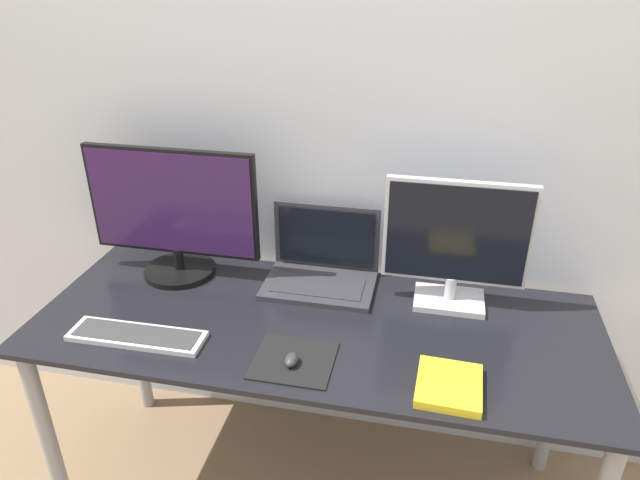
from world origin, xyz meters
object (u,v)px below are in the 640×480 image
at_px(keyboard, 137,336).
at_px(book, 449,386).
at_px(mouse, 291,360).
at_px(monitor_left, 173,214).
at_px(monitor_right, 456,243).
at_px(laptop, 322,265).

xyz_separation_m(keyboard, book, (0.92, -0.03, 0.00)).
bearing_deg(mouse, monitor_left, 141.28).
distance_m(monitor_right, book, 0.48).
bearing_deg(keyboard, book, -2.07).
bearing_deg(laptop, monitor_right, -6.37).
height_order(laptop, book, laptop).
bearing_deg(book, monitor_right, 90.68).
xyz_separation_m(monitor_left, monitor_right, (0.95, 0.00, -0.01)).
bearing_deg(monitor_right, laptop, 173.63).
distance_m(keyboard, mouse, 0.49).
height_order(monitor_left, monitor_right, monitor_left).
bearing_deg(mouse, laptop, 91.46).
distance_m(laptop, keyboard, 0.65).
height_order(monitor_right, keyboard, monitor_right).
xyz_separation_m(monitor_left, mouse, (0.53, -0.42, -0.21)).
xyz_separation_m(monitor_right, mouse, (-0.43, -0.42, -0.20)).
bearing_deg(mouse, monitor_right, 44.67).
relative_size(monitor_right, mouse, 7.67).
distance_m(monitor_right, keyboard, 1.02).
relative_size(monitor_right, book, 2.31).
xyz_separation_m(monitor_right, keyboard, (-0.91, -0.40, -0.21)).
bearing_deg(mouse, keyboard, 177.01).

